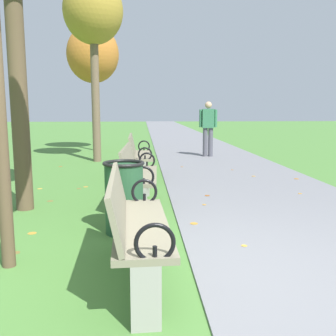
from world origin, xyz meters
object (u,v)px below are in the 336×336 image
Objects in this scene: park_bench_1 at (135,224)px; park_bench_2 at (138,175)px; park_bench_3 at (139,155)px; trash_bin at (124,197)px; tree_3 at (93,14)px; tree_4 at (93,54)px; pedestrian_walking at (208,126)px.

park_bench_2 is (0.00, 2.41, 0.00)m from park_bench_1.
trash_bin is at bearing -92.37° from park_bench_3.
park_bench_1 is 8.26m from tree_3.
tree_3 is (-1.17, 2.64, 3.38)m from park_bench_3.
tree_4 is at bearing 98.58° from park_bench_1.
park_bench_1 is 4.80m from park_bench_3.
park_bench_3 is 6.30m from tree_4.
pedestrian_walking is at bearing 13.17° from tree_3.
trash_bin is (-2.17, -6.94, -0.50)m from pedestrian_walking.
tree_3 is at bearing 113.86° from park_bench_3.
park_bench_3 is at bearing 87.63° from trash_bin.
tree_4 is at bearing 97.69° from tree_3.
trash_bin is at bearing -97.22° from park_bench_2.
park_bench_3 reaches higher than trash_bin.
pedestrian_walking is (3.19, 0.75, -2.94)m from tree_3.
park_bench_2 is 1.93× the size of trash_bin.
tree_3 reaches higher than park_bench_3.
park_bench_3 is at bearing 90.00° from park_bench_2.
park_bench_2 is at bearing -78.84° from tree_4.
tree_4 is at bearing 101.16° from park_bench_2.
trash_bin is (-0.15, 1.25, -0.06)m from park_bench_1.
tree_4 is at bearing 105.84° from park_bench_3.
pedestrian_walking is at bearing -30.09° from tree_4.
park_bench_2 is at bearing 90.00° from park_bench_1.
tree_3 reaches higher than park_bench_2.
park_bench_3 is (-0.00, 4.80, 0.00)m from park_bench_1.
tree_4 reaches higher than park_bench_2.
tree_4 reaches higher than pedestrian_walking.
park_bench_3 is (-0.00, 2.39, 0.00)m from park_bench_2.
park_bench_1 is at bearing -90.00° from park_bench_2.
tree_3 is at bearing -82.31° from tree_4.
tree_3 reaches higher than trash_bin.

